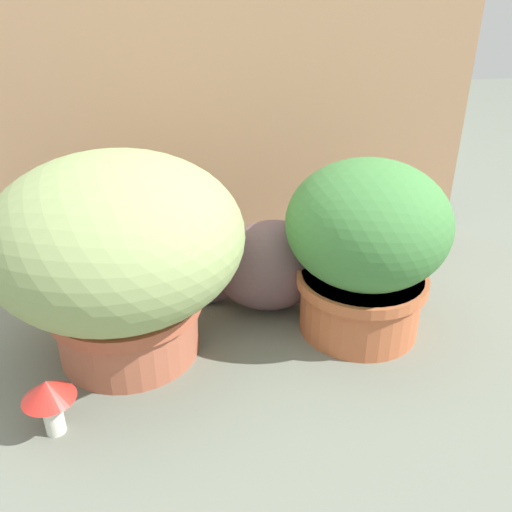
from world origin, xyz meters
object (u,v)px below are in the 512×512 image
at_px(grass_planter, 119,250).
at_px(leafy_planter, 366,245).
at_px(cat, 279,261).
at_px(mushroom_ornament_red, 49,395).

relative_size(grass_planter, leafy_planter, 1.26).
distance_m(grass_planter, cat, 0.38).
distance_m(cat, mushroom_ornament_red, 0.57).
height_order(cat, mushroom_ornament_red, cat).
bearing_deg(leafy_planter, grass_planter, -179.22).
bearing_deg(mushroom_ornament_red, leafy_planter, 20.01).
height_order(leafy_planter, cat, leafy_planter).
bearing_deg(leafy_planter, mushroom_ornament_red, -159.99).
height_order(grass_planter, leafy_planter, grass_planter).
xyz_separation_m(leafy_planter, mushroom_ornament_red, (-0.62, -0.22, -0.13)).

